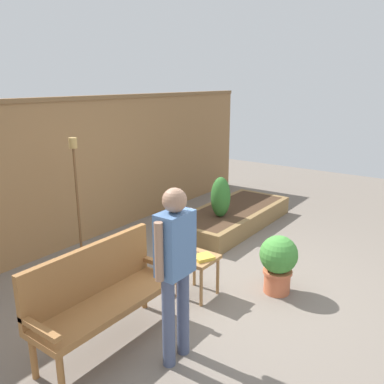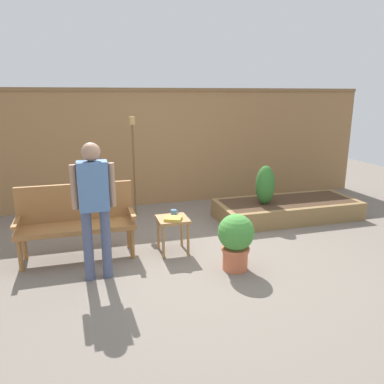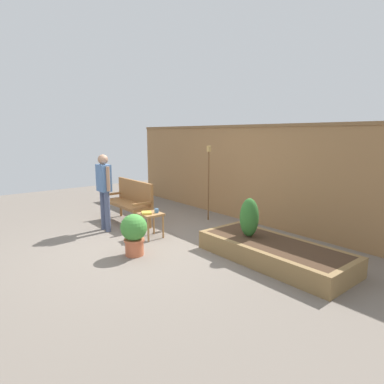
# 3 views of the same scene
# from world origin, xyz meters

# --- Properties ---
(ground_plane) EXTENTS (14.00, 14.00, 0.00)m
(ground_plane) POSITION_xyz_m (0.00, 0.00, 0.00)
(ground_plane) COLOR #70665B
(fence_back) EXTENTS (8.40, 0.14, 2.16)m
(fence_back) POSITION_xyz_m (0.00, 2.60, 1.09)
(fence_back) COLOR olive
(fence_back) RESTS_ON ground_plane
(garden_bench) EXTENTS (1.44, 0.48, 0.94)m
(garden_bench) POSITION_xyz_m (-1.53, 0.46, 0.54)
(garden_bench) COLOR #936033
(garden_bench) RESTS_ON ground_plane
(side_table) EXTENTS (0.40, 0.40, 0.48)m
(side_table) POSITION_xyz_m (-0.32, 0.23, 0.40)
(side_table) COLOR #9E7042
(side_table) RESTS_ON ground_plane
(cup_on_table) EXTENTS (0.11, 0.08, 0.08)m
(cup_on_table) POSITION_xyz_m (-0.28, 0.33, 0.52)
(cup_on_table) COLOR teal
(cup_on_table) RESTS_ON side_table
(book_on_table) EXTENTS (0.26, 0.25, 0.04)m
(book_on_table) POSITION_xyz_m (-0.34, 0.14, 0.50)
(book_on_table) COLOR gold
(book_on_table) RESTS_ON side_table
(potted_boxwood) EXTENTS (0.44, 0.44, 0.69)m
(potted_boxwood) POSITION_xyz_m (0.28, -0.47, 0.39)
(potted_boxwood) COLOR #C66642
(potted_boxwood) RESTS_ON ground_plane
(raised_planter_bed) EXTENTS (2.40, 1.00, 0.30)m
(raised_planter_bed) POSITION_xyz_m (1.88, 1.08, 0.15)
(raised_planter_bed) COLOR olive
(raised_planter_bed) RESTS_ON ground_plane
(shrub_near_bench) EXTENTS (0.31, 0.31, 0.64)m
(shrub_near_bench) POSITION_xyz_m (1.42, 1.03, 0.62)
(shrub_near_bench) COLOR brown
(shrub_near_bench) RESTS_ON raised_planter_bed
(tiki_torch) EXTENTS (0.10, 0.10, 1.70)m
(tiki_torch) POSITION_xyz_m (-0.58, 1.93, 1.16)
(tiki_torch) COLOR brown
(tiki_torch) RESTS_ON ground_plane
(person_by_bench) EXTENTS (0.47, 0.20, 1.56)m
(person_by_bench) POSITION_xyz_m (-1.31, -0.24, 0.93)
(person_by_bench) COLOR #475170
(person_by_bench) RESTS_ON ground_plane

